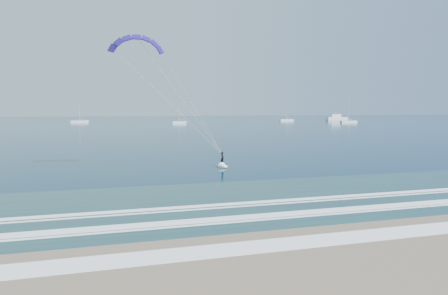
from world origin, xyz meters
TOP-DOWN VIEW (x-y plane):
  - ground at (0.00, 0.00)m, footprint 900.00×900.00m
  - kitesurfer_rig at (-1.53, 28.70)m, footprint 16.14×4.81m
  - motor_yacht at (142.99, 226.89)m, footprint 15.34×4.09m
  - sailboat_1 at (-26.55, 224.26)m, footprint 9.30×2.40m
  - sailboat_2 at (25.97, 192.52)m, footprint 7.29×2.40m
  - sailboat_3 at (100.94, 218.32)m, footprint 9.21×2.40m
  - sailboat_4 at (121.02, 178.61)m, footprint 9.89×2.40m

SIDE VIEW (x-z plane):
  - ground at x=0.00m, z-range 0.00..0.00m
  - sailboat_2 at x=25.97m, z-range -4.48..5.83m
  - sailboat_1 at x=-26.55m, z-range -5.54..6.91m
  - sailboat_3 at x=100.94m, z-range -5.57..6.94m
  - sailboat_4 at x=121.02m, z-range -5.93..7.31m
  - motor_yacht at x=142.99m, z-range -1.48..4.82m
  - kitesurfer_rig at x=-1.53m, z-range 0.41..17.63m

